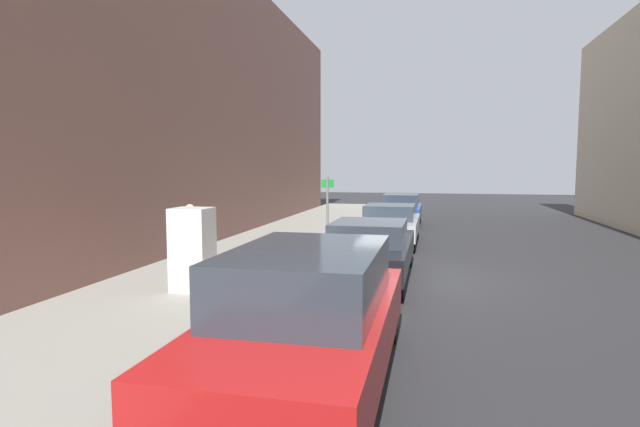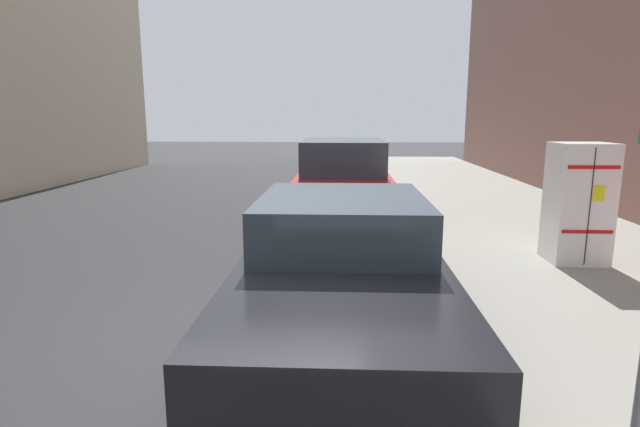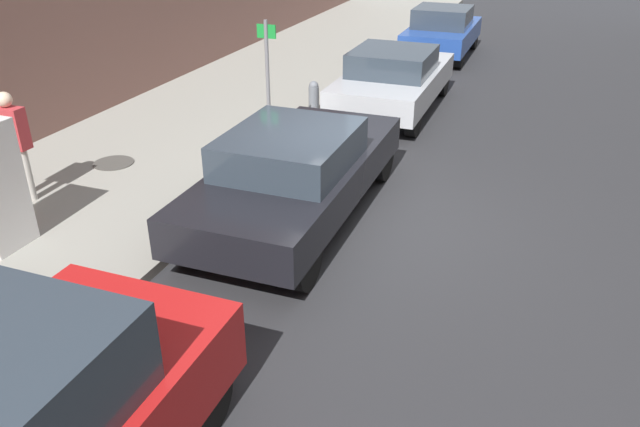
% 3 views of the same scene
% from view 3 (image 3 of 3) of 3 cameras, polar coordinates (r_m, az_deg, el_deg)
% --- Properties ---
extents(ground_plane, '(80.00, 80.00, 0.00)m').
position_cam_3_polar(ground_plane, '(9.36, 4.02, -0.57)').
color(ground_plane, '#28282B').
extents(sidewalk_slab, '(4.71, 44.00, 0.14)m').
position_cam_3_polar(sidewalk_slab, '(11.25, -17.92, 3.43)').
color(sidewalk_slab, gray).
rests_on(sidewalk_slab, ground).
extents(manhole_cover, '(0.70, 0.70, 0.02)m').
position_cam_3_polar(manhole_cover, '(11.56, -18.35, 4.41)').
color(manhole_cover, '#47443F').
rests_on(manhole_cover, sidewalk_slab).
extents(street_sign_post, '(0.36, 0.07, 2.27)m').
position_cam_3_polar(street_sign_post, '(11.59, -4.81, 12.42)').
color(street_sign_post, slate).
rests_on(street_sign_post, sidewalk_slab).
extents(fire_hydrant, '(0.22, 0.22, 0.71)m').
position_cam_3_polar(fire_hydrant, '(13.50, -0.57, 10.59)').
color(fire_hydrant, slate).
rests_on(fire_hydrant, sidewalk_slab).
extents(pedestrian_walking_far, '(0.49, 0.23, 1.69)m').
position_cam_3_polar(pedestrian_walking_far, '(10.36, -26.23, 6.16)').
color(pedestrian_walking_far, beige).
rests_on(pedestrian_walking_far, sidewalk_slab).
extents(parked_sedan_dark, '(1.88, 4.76, 1.42)m').
position_cam_3_polar(parked_sedan_dark, '(9.10, -2.21, 3.87)').
color(parked_sedan_dark, black).
rests_on(parked_sedan_dark, ground).
extents(parked_sedan_silver, '(1.89, 4.30, 1.40)m').
position_cam_3_polar(parked_sedan_silver, '(14.17, 6.74, 12.15)').
color(parked_sedan_silver, silver).
rests_on(parked_sedan_silver, ground).
extents(parked_hatchback_blue, '(1.77, 3.89, 1.45)m').
position_cam_3_polar(parked_hatchback_blue, '(19.60, 11.11, 16.04)').
color(parked_hatchback_blue, '#23479E').
rests_on(parked_hatchback_blue, ground).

